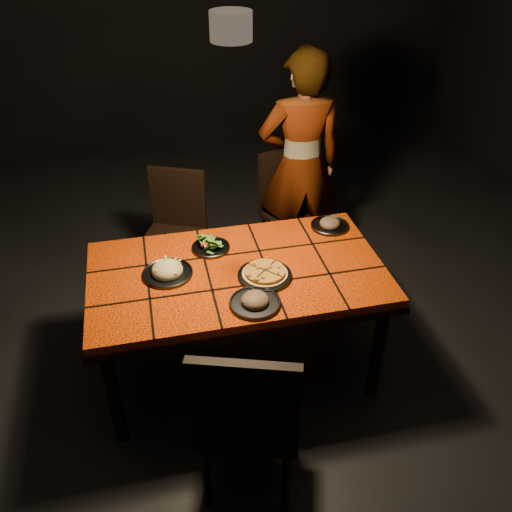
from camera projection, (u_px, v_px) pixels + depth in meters
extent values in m
cube|color=black|center=(239.00, 369.00, 3.39)|extent=(6.00, 7.00, 0.04)
cube|color=black|center=(167.00, 4.00, 5.33)|extent=(6.00, 0.04, 3.00)
cube|color=#EA4207|center=(237.00, 273.00, 2.97)|extent=(1.60, 0.90, 0.05)
cube|color=black|center=(237.00, 280.00, 2.99)|extent=(1.62, 0.92, 0.04)
cylinder|color=black|center=(114.00, 396.00, 2.76)|extent=(0.07, 0.07, 0.66)
cylinder|color=black|center=(378.00, 351.00, 3.03)|extent=(0.07, 0.07, 0.66)
cylinder|color=black|center=(113.00, 305.00, 3.36)|extent=(0.07, 0.07, 0.66)
cylinder|color=black|center=(333.00, 274.00, 3.62)|extent=(0.07, 0.07, 0.66)
cube|color=black|center=(250.00, 411.00, 2.49)|extent=(0.57, 0.57, 0.04)
cube|color=black|center=(244.00, 407.00, 2.17)|extent=(0.44, 0.18, 0.50)
cylinder|color=black|center=(289.00, 417.00, 2.77)|extent=(0.04, 0.04, 0.46)
cylinder|color=black|center=(219.00, 412.00, 2.80)|extent=(0.04, 0.04, 0.46)
cylinder|color=black|center=(286.00, 482.00, 2.47)|extent=(0.04, 0.04, 0.46)
cylinder|color=black|center=(206.00, 475.00, 2.50)|extent=(0.04, 0.04, 0.46)
cube|color=black|center=(173.00, 240.00, 3.79)|extent=(0.53, 0.53, 0.04)
cube|color=black|center=(178.00, 197.00, 3.80)|extent=(0.38, 0.20, 0.44)
cylinder|color=black|center=(146.00, 276.00, 3.81)|extent=(0.03, 0.03, 0.41)
cylinder|color=black|center=(190.00, 282.00, 3.76)|extent=(0.03, 0.03, 0.41)
cylinder|color=black|center=(162.00, 251.00, 4.07)|extent=(0.03, 0.03, 0.41)
cylinder|color=black|center=(203.00, 256.00, 4.02)|extent=(0.03, 0.03, 0.41)
cube|color=black|center=(296.00, 217.00, 4.02)|extent=(0.52, 0.52, 0.04)
cube|color=black|center=(283.00, 177.00, 4.01)|extent=(0.40, 0.16, 0.45)
cylinder|color=black|center=(288.00, 260.00, 3.96)|extent=(0.04, 0.04, 0.42)
cylinder|color=black|center=(325.00, 247.00, 4.10)|extent=(0.04, 0.04, 0.42)
cylinder|color=black|center=(265.00, 239.00, 4.20)|extent=(0.04, 0.04, 0.42)
cylinder|color=black|center=(300.00, 227.00, 4.34)|extent=(0.04, 0.04, 0.42)
imported|color=brown|center=(300.00, 166.00, 3.84)|extent=(0.63, 0.43, 1.66)
cylinder|color=black|center=(231.00, 26.00, 2.24)|extent=(0.18, 0.18, 0.12)
cylinder|color=#3D3D42|center=(265.00, 276.00, 2.89)|extent=(0.29, 0.29, 0.01)
torus|color=#3D3D42|center=(265.00, 275.00, 2.89)|extent=(0.29, 0.29, 0.01)
cylinder|color=tan|center=(265.00, 274.00, 2.89)|extent=(0.35, 0.35, 0.01)
cylinder|color=gold|center=(265.00, 272.00, 2.88)|extent=(0.31, 0.31, 0.02)
cylinder|color=#3D3D42|center=(168.00, 274.00, 2.91)|extent=(0.27, 0.27, 0.01)
torus|color=#3D3D42|center=(168.00, 273.00, 2.91)|extent=(0.27, 0.27, 0.01)
ellipsoid|color=#C5B882|center=(167.00, 270.00, 2.89)|extent=(0.16, 0.16, 0.09)
cylinder|color=#3D3D42|center=(211.00, 248.00, 3.11)|extent=(0.22, 0.22, 0.01)
torus|color=#3D3D42|center=(211.00, 247.00, 3.11)|extent=(0.22, 0.22, 0.01)
cylinder|color=#3D3D42|center=(255.00, 303.00, 2.71)|extent=(0.26, 0.26, 0.01)
torus|color=#3D3D42|center=(255.00, 302.00, 2.70)|extent=(0.26, 0.26, 0.01)
ellipsoid|color=brown|center=(255.00, 299.00, 2.69)|extent=(0.16, 0.16, 0.09)
cylinder|color=#3D3D42|center=(330.00, 226.00, 3.31)|extent=(0.23, 0.23, 0.01)
torus|color=#3D3D42|center=(330.00, 225.00, 3.31)|extent=(0.23, 0.23, 0.01)
ellipsoid|color=brown|center=(330.00, 223.00, 3.30)|extent=(0.14, 0.14, 0.08)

